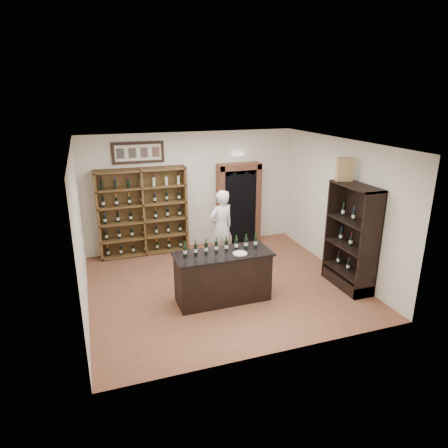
% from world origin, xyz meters
% --- Properties ---
extents(floor, '(5.50, 5.50, 0.00)m').
position_xyz_m(floor, '(0.00, 0.00, 0.00)').
color(floor, brown).
rests_on(floor, ground).
extents(ceiling, '(5.50, 5.50, 0.00)m').
position_xyz_m(ceiling, '(0.00, 0.00, 3.00)').
color(ceiling, white).
rests_on(ceiling, wall_back).
extents(wall_back, '(5.50, 0.04, 3.00)m').
position_xyz_m(wall_back, '(0.00, 2.50, 1.50)').
color(wall_back, white).
rests_on(wall_back, ground).
extents(wall_left, '(0.04, 5.00, 3.00)m').
position_xyz_m(wall_left, '(-2.75, 0.00, 1.50)').
color(wall_left, white).
rests_on(wall_left, ground).
extents(wall_right, '(0.04, 5.00, 3.00)m').
position_xyz_m(wall_right, '(2.75, 0.00, 1.50)').
color(wall_right, white).
rests_on(wall_right, ground).
extents(wine_shelf, '(2.20, 0.38, 2.20)m').
position_xyz_m(wine_shelf, '(-1.30, 2.33, 1.10)').
color(wine_shelf, brown).
rests_on(wine_shelf, ground).
extents(framed_picture, '(1.25, 0.04, 0.52)m').
position_xyz_m(framed_picture, '(-1.30, 2.47, 2.55)').
color(framed_picture, black).
rests_on(framed_picture, wall_back).
extents(arched_doorway, '(1.17, 0.35, 2.17)m').
position_xyz_m(arched_doorway, '(1.25, 2.33, 1.14)').
color(arched_doorway, black).
rests_on(arched_doorway, ground).
extents(emergency_light, '(0.30, 0.10, 0.10)m').
position_xyz_m(emergency_light, '(1.25, 2.42, 2.40)').
color(emergency_light, white).
rests_on(emergency_light, wall_back).
extents(tasting_counter, '(1.88, 0.78, 1.00)m').
position_xyz_m(tasting_counter, '(-0.20, -0.60, 0.49)').
color(tasting_counter, black).
rests_on(tasting_counter, ground).
extents(counter_bottle_0, '(0.07, 0.07, 0.30)m').
position_xyz_m(counter_bottle_0, '(-0.92, -0.52, 1.11)').
color(counter_bottle_0, black).
rests_on(counter_bottle_0, tasting_counter).
extents(counter_bottle_1, '(0.07, 0.07, 0.30)m').
position_xyz_m(counter_bottle_1, '(-0.71, -0.52, 1.11)').
color(counter_bottle_1, black).
rests_on(counter_bottle_1, tasting_counter).
extents(counter_bottle_2, '(0.07, 0.07, 0.30)m').
position_xyz_m(counter_bottle_2, '(-0.51, -0.52, 1.11)').
color(counter_bottle_2, black).
rests_on(counter_bottle_2, tasting_counter).
extents(counter_bottle_3, '(0.07, 0.07, 0.30)m').
position_xyz_m(counter_bottle_3, '(-0.30, -0.52, 1.11)').
color(counter_bottle_3, black).
rests_on(counter_bottle_3, tasting_counter).
extents(counter_bottle_4, '(0.07, 0.07, 0.30)m').
position_xyz_m(counter_bottle_4, '(-0.10, -0.52, 1.11)').
color(counter_bottle_4, black).
rests_on(counter_bottle_4, tasting_counter).
extents(counter_bottle_5, '(0.07, 0.07, 0.30)m').
position_xyz_m(counter_bottle_5, '(0.11, -0.52, 1.11)').
color(counter_bottle_5, black).
rests_on(counter_bottle_5, tasting_counter).
extents(counter_bottle_6, '(0.07, 0.07, 0.30)m').
position_xyz_m(counter_bottle_6, '(0.31, -0.52, 1.11)').
color(counter_bottle_6, black).
rests_on(counter_bottle_6, tasting_counter).
extents(counter_bottle_7, '(0.07, 0.07, 0.30)m').
position_xyz_m(counter_bottle_7, '(0.52, -0.52, 1.11)').
color(counter_bottle_7, black).
rests_on(counter_bottle_7, tasting_counter).
extents(side_cabinet, '(0.48, 1.20, 2.20)m').
position_xyz_m(side_cabinet, '(2.52, -0.90, 0.75)').
color(side_cabinet, black).
rests_on(side_cabinet, ground).
extents(shopkeeper, '(0.76, 0.61, 1.81)m').
position_xyz_m(shopkeeper, '(0.33, 1.08, 0.91)').
color(shopkeeper, white).
rests_on(shopkeeper, ground).
extents(plate, '(0.28, 0.28, 0.02)m').
position_xyz_m(plate, '(0.09, -0.75, 1.01)').
color(plate, beige).
rests_on(plate, tasting_counter).
extents(wine_crate, '(0.36, 0.23, 0.48)m').
position_xyz_m(wine_crate, '(2.46, -0.50, 2.44)').
color(wine_crate, tan).
rests_on(wine_crate, side_cabinet).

